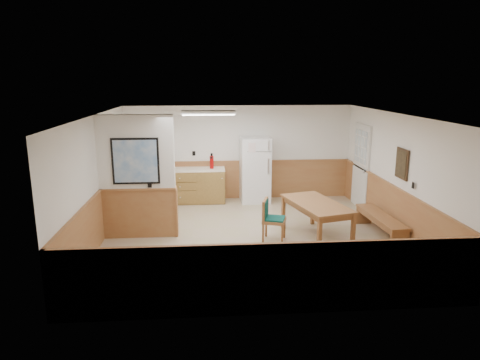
{
  "coord_description": "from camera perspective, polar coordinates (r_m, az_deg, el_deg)",
  "views": [
    {
      "loc": [
        -0.84,
        -8.27,
        3.16
      ],
      "look_at": [
        -0.17,
        0.4,
        1.11
      ],
      "focal_mm": 32.0,
      "sensor_mm": 36.0,
      "label": 1
    }
  ],
  "objects": [
    {
      "name": "ground",
      "position": [
        8.89,
        1.3,
        -7.57
      ],
      "size": [
        6.0,
        6.0,
        0.0
      ],
      "primitive_type": "plane",
      "color": "tan",
      "rests_on": "ground"
    },
    {
      "name": "dining_table",
      "position": [
        8.76,
        10.15,
        -3.57
      ],
      "size": [
        1.24,
        1.84,
        0.75
      ],
      "rotation": [
        0.0,
        0.0,
        0.26
      ],
      "color": "#936036",
      "rests_on": "ground"
    },
    {
      "name": "wall_painting",
      "position": [
        8.98,
        20.77,
        2.05
      ],
      "size": [
        0.04,
        0.5,
        0.6
      ],
      "color": "#382616",
      "rests_on": "right_wall"
    },
    {
      "name": "wainscot_back",
      "position": [
        11.59,
        -0.14,
        -0.01
      ],
      "size": [
        6.0,
        0.04,
        1.0
      ],
      "primitive_type": "cube",
      "color": "#A67542",
      "rests_on": "ground"
    },
    {
      "name": "partition_wall",
      "position": [
        8.79,
        -13.54,
        0.21
      ],
      "size": [
        1.5,
        0.2,
        2.5
      ],
      "color": "white",
      "rests_on": "ground"
    },
    {
      "name": "back_wall",
      "position": [
        11.46,
        -0.15,
        3.66
      ],
      "size": [
        6.0,
        0.02,
        2.5
      ],
      "primitive_type": "cube",
      "color": "white",
      "rests_on": "ground"
    },
    {
      "name": "fire_extinguisher",
      "position": [
        11.13,
        -3.79,
        2.44
      ],
      "size": [
        0.11,
        0.11,
        0.4
      ],
      "rotation": [
        0.0,
        0.0,
        0.13
      ],
      "color": "#AA0909",
      "rests_on": "kitchen_counter"
    },
    {
      "name": "dining_chair",
      "position": [
        8.57,
        4.02,
        -4.89
      ],
      "size": [
        0.7,
        0.57,
        0.85
      ],
      "rotation": [
        0.0,
        0.0,
        -0.3
      ],
      "color": "#936036",
      "rests_on": "ground"
    },
    {
      "name": "left_wall",
      "position": [
        8.76,
        -18.59,
        -0.05
      ],
      "size": [
        0.02,
        6.0,
        2.5
      ],
      "primitive_type": "cube",
      "color": "white",
      "rests_on": "ground"
    },
    {
      "name": "wainscot_right",
      "position": [
        9.49,
        19.57,
        -3.82
      ],
      "size": [
        0.04,
        6.0,
        1.0
      ],
      "primitive_type": "cube",
      "color": "#A67542",
      "rests_on": "ground"
    },
    {
      "name": "fluorescent_fixture",
      "position": [
        9.59,
        -4.22,
        8.95
      ],
      "size": [
        1.2,
        0.3,
        0.09
      ],
      "color": "white",
      "rests_on": "ceiling"
    },
    {
      "name": "refrigerator",
      "position": [
        11.21,
        2.01,
        1.37
      ],
      "size": [
        0.78,
        0.73,
        1.71
      ],
      "rotation": [
        0.0,
        0.0,
        0.04
      ],
      "color": "white",
      "rests_on": "ground"
    },
    {
      "name": "wainscot_left",
      "position": [
        8.95,
        -18.11,
        -4.73
      ],
      "size": [
        0.04,
        6.0,
        1.0
      ],
      "primitive_type": "cube",
      "color": "#A67542",
      "rests_on": "ground"
    },
    {
      "name": "kitchen_counter",
      "position": [
        11.28,
        -6.16,
        -0.66
      ],
      "size": [
        2.2,
        0.61,
        1.0
      ],
      "color": "olive",
      "rests_on": "ground"
    },
    {
      "name": "soap_bottle",
      "position": [
        11.2,
        -11.08,
        1.9
      ],
      "size": [
        0.08,
        0.08,
        0.2
      ],
      "primitive_type": "cylinder",
      "rotation": [
        0.0,
        0.0,
        -0.34
      ],
      "color": "#167D28",
      "rests_on": "kitchen_counter"
    },
    {
      "name": "dining_bench",
      "position": [
        9.28,
        18.24,
        -5.09
      ],
      "size": [
        0.48,
        1.74,
        0.45
      ],
      "rotation": [
        0.0,
        0.0,
        0.06
      ],
      "color": "#936036",
      "rests_on": "ground"
    },
    {
      "name": "right_wall",
      "position": [
        9.31,
        20.04,
        0.6
      ],
      "size": [
        0.02,
        6.0,
        2.5
      ],
      "primitive_type": "cube",
      "color": "white",
      "rests_on": "ground"
    },
    {
      "name": "exterior_door",
      "position": [
        11.06,
        15.8,
        1.76
      ],
      "size": [
        0.07,
        1.02,
        2.15
      ],
      "color": "white",
      "rests_on": "ground"
    },
    {
      "name": "kitchen_window",
      "position": [
        11.43,
        -10.74,
        4.93
      ],
      "size": [
        0.8,
        0.04,
        1.0
      ],
      "color": "white",
      "rests_on": "back_wall"
    },
    {
      "name": "ceiling",
      "position": [
        8.34,
        1.39,
        8.7
      ],
      "size": [
        6.0,
        6.0,
        0.02
      ],
      "primitive_type": "cube",
      "color": "white",
      "rests_on": "back_wall"
    }
  ]
}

